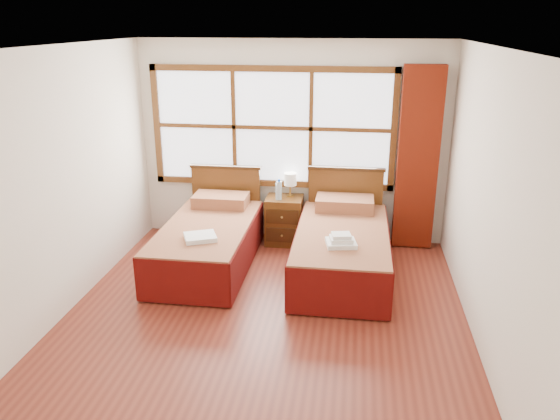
# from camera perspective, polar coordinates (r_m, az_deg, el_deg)

# --- Properties ---
(floor) EXTENTS (4.50, 4.50, 0.00)m
(floor) POSITION_cam_1_polar(r_m,az_deg,el_deg) (5.53, -1.71, -11.36)
(floor) COLOR maroon
(floor) RESTS_ON ground
(ceiling) EXTENTS (4.50, 4.50, 0.00)m
(ceiling) POSITION_cam_1_polar(r_m,az_deg,el_deg) (4.76, -2.03, 16.67)
(ceiling) COLOR white
(ceiling) RESTS_ON wall_back
(wall_back) EXTENTS (4.00, 0.00, 4.00)m
(wall_back) POSITION_cam_1_polar(r_m,az_deg,el_deg) (7.14, 1.24, 7.04)
(wall_back) COLOR silver
(wall_back) RESTS_ON floor
(wall_left) EXTENTS (0.00, 4.50, 4.50)m
(wall_left) POSITION_cam_1_polar(r_m,az_deg,el_deg) (5.68, -22.19, 2.33)
(wall_left) COLOR silver
(wall_left) RESTS_ON floor
(wall_right) EXTENTS (0.00, 4.50, 4.50)m
(wall_right) POSITION_cam_1_polar(r_m,az_deg,el_deg) (5.06, 21.06, 0.52)
(wall_right) COLOR silver
(wall_right) RESTS_ON floor
(window) EXTENTS (3.16, 0.06, 1.56)m
(window) POSITION_cam_1_polar(r_m,az_deg,el_deg) (7.10, -0.81, 8.61)
(window) COLOR white
(window) RESTS_ON wall_back
(curtain) EXTENTS (0.50, 0.16, 2.30)m
(curtain) POSITION_cam_1_polar(r_m,az_deg,el_deg) (7.03, 14.20, 5.16)
(curtain) COLOR maroon
(curtain) RESTS_ON wall_back
(bed_left) EXTENTS (1.02, 2.04, 0.99)m
(bed_left) POSITION_cam_1_polar(r_m,az_deg,el_deg) (6.62, -7.45, -3.21)
(bed_left) COLOR #361E0B
(bed_left) RESTS_ON floor
(bed_right) EXTENTS (1.06, 2.08, 1.03)m
(bed_right) POSITION_cam_1_polar(r_m,az_deg,el_deg) (6.39, 6.49, -3.89)
(bed_right) COLOR #361E0B
(bed_right) RESTS_ON floor
(nightstand) EXTENTS (0.47, 0.46, 0.63)m
(nightstand) POSITION_cam_1_polar(r_m,az_deg,el_deg) (7.19, 0.45, -1.08)
(nightstand) COLOR #593213
(nightstand) RESTS_ON floor
(towels_left) EXTENTS (0.42, 0.40, 0.05)m
(towels_left) POSITION_cam_1_polar(r_m,az_deg,el_deg) (6.06, -8.34, -2.82)
(towels_left) COLOR white
(towels_left) RESTS_ON bed_left
(towels_right) EXTENTS (0.35, 0.32, 0.13)m
(towels_right) POSITION_cam_1_polar(r_m,az_deg,el_deg) (5.82, 6.40, -3.21)
(towels_right) COLOR white
(towels_right) RESTS_ON bed_right
(lamp) EXTENTS (0.16, 0.16, 0.31)m
(lamp) POSITION_cam_1_polar(r_m,az_deg,el_deg) (7.08, 1.08, 3.16)
(lamp) COLOR #B88C3B
(lamp) RESTS_ON nightstand
(bottle_near) EXTENTS (0.06, 0.06, 0.24)m
(bottle_near) POSITION_cam_1_polar(r_m,az_deg,el_deg) (6.98, -0.22, 1.96)
(bottle_near) COLOR #A2C3D0
(bottle_near) RESTS_ON nightstand
(bottle_far) EXTENTS (0.07, 0.07, 0.27)m
(bottle_far) POSITION_cam_1_polar(r_m,az_deg,el_deg) (6.97, -0.10, 2.08)
(bottle_far) COLOR #A2C3D0
(bottle_far) RESTS_ON nightstand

